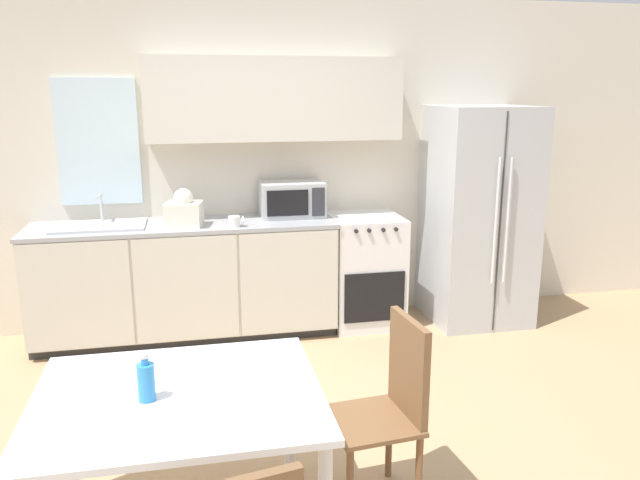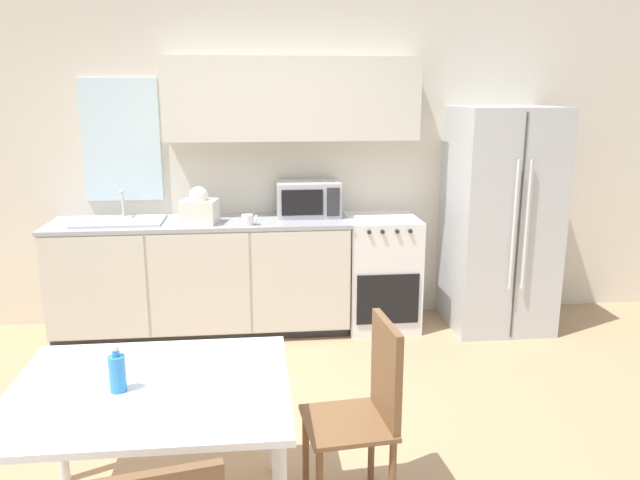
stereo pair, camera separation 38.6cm
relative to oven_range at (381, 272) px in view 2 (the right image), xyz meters
The scene contains 12 objects.
ground_plane 2.05m from the oven_range, 121.10° to the right, with size 12.00×12.00×0.00m, color tan.
wall_back 1.42m from the oven_range, 163.17° to the left, with size 12.00×0.38×2.70m.
kitchen_counter 1.48m from the oven_range, behind, with size 2.37×0.63×0.94m.
oven_range is the anchor object (origin of this frame).
refrigerator 1.07m from the oven_range, ahead, with size 0.80×0.81×1.83m.
kitchen_sink 2.16m from the oven_range, behind, with size 0.68×0.43×0.23m.
microwave 0.87m from the oven_range, behind, with size 0.52×0.35×0.29m.
coffee_mug 1.23m from the oven_range, 169.00° to the right, with size 0.13×0.09×0.08m.
grocery_bag_0 1.59m from the oven_range, behind, with size 0.30×0.27×0.29m.
dining_table 2.86m from the oven_range, 121.88° to the right, with size 1.20×0.98×0.72m.
dining_chair_side 2.39m from the oven_range, 102.92° to the right, with size 0.44×0.44×0.93m.
drink_bottle 2.97m from the oven_range, 123.57° to the right, with size 0.07×0.07×0.21m.
Camera 2 is at (-0.01, -3.23, 1.97)m, focal length 35.00 mm.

